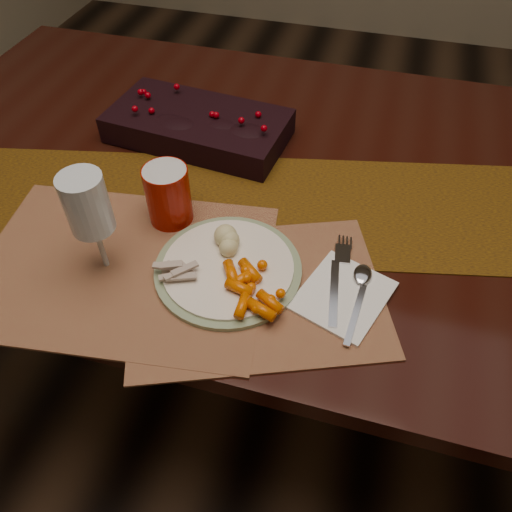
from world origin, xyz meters
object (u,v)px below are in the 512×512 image
(placemat_main, at_px, (257,292))
(dinner_plate, at_px, (228,268))
(dining_table, at_px, (282,285))
(mashed_potatoes, at_px, (235,236))
(wine_glass, at_px, (94,226))
(baby_carrots, at_px, (245,288))
(napkin, at_px, (343,295))
(red_cup, at_px, (168,195))
(turkey_shreds, at_px, (176,269))
(centerpiece, at_px, (198,122))

(placemat_main, bearing_deg, dinner_plate, 131.29)
(dining_table, xyz_separation_m, placemat_main, (0.02, -0.33, 0.38))
(mashed_potatoes, distance_m, wine_glass, 0.23)
(baby_carrots, bearing_deg, mashed_potatoes, 115.51)
(napkin, relative_size, red_cup, 1.34)
(dining_table, height_order, mashed_potatoes, mashed_potatoes)
(dining_table, xyz_separation_m, red_cup, (-0.18, -0.20, 0.44))
(red_cup, xyz_separation_m, wine_glass, (-0.06, -0.14, 0.04))
(dinner_plate, height_order, red_cup, red_cup)
(baby_carrots, distance_m, turkey_shreds, 0.12)
(centerpiece, distance_m, baby_carrots, 0.47)
(dining_table, distance_m, dinner_plate, 0.49)
(placemat_main, height_order, baby_carrots, baby_carrots)
(placemat_main, relative_size, dinner_plate, 1.64)
(dinner_plate, distance_m, wine_glass, 0.23)
(placemat_main, bearing_deg, wine_glass, 161.15)
(napkin, xyz_separation_m, red_cup, (-0.34, 0.10, 0.05))
(wine_glass, bearing_deg, mashed_potatoes, 24.30)
(centerpiece, bearing_deg, placemat_main, -58.06)
(baby_carrots, bearing_deg, dining_table, 91.14)
(dinner_plate, distance_m, turkey_shreds, 0.09)
(dinner_plate, distance_m, red_cup, 0.18)
(napkin, relative_size, wine_glass, 0.77)
(baby_carrots, distance_m, red_cup, 0.24)
(centerpiece, bearing_deg, dining_table, -16.52)
(centerpiece, distance_m, red_cup, 0.27)
(dinner_plate, distance_m, baby_carrots, 0.07)
(dining_table, height_order, red_cup, red_cup)
(dining_table, relative_size, dinner_plate, 7.13)
(placemat_main, height_order, mashed_potatoes, mashed_potatoes)
(centerpiece, bearing_deg, dinner_plate, -62.87)
(turkey_shreds, bearing_deg, baby_carrots, -4.38)
(placemat_main, distance_m, dinner_plate, 0.07)
(napkin, bearing_deg, wine_glass, -154.90)
(placemat_main, distance_m, baby_carrots, 0.04)
(dining_table, bearing_deg, baby_carrots, -88.86)
(dining_table, xyz_separation_m, wine_glass, (-0.25, -0.34, 0.47))
(centerpiece, height_order, napkin, centerpiece)
(baby_carrots, relative_size, mashed_potatoes, 1.57)
(turkey_shreds, bearing_deg, napkin, 7.73)
(dining_table, distance_m, napkin, 0.51)
(mashed_potatoes, relative_size, red_cup, 0.70)
(dinner_plate, relative_size, turkey_shreds, 3.54)
(dinner_plate, relative_size, baby_carrots, 2.05)
(placemat_main, bearing_deg, dining_table, 72.14)
(napkin, distance_m, wine_glass, 0.42)
(mashed_potatoes, bearing_deg, wine_glass, -155.70)
(placemat_main, bearing_deg, baby_carrots, -151.30)
(red_cup, bearing_deg, turkey_shreds, -64.30)
(wine_glass, bearing_deg, turkey_shreds, 1.92)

